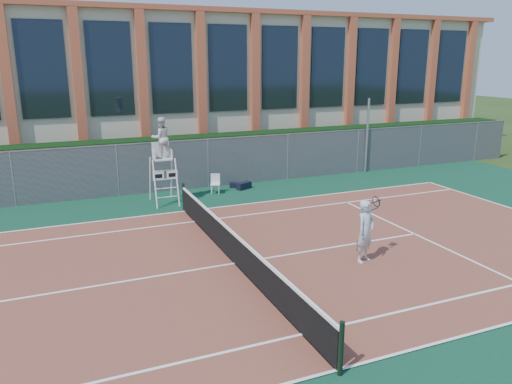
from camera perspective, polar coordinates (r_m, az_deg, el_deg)
name	(u,v)px	position (r m, az deg, el deg)	size (l,w,h in m)	color
ground	(235,264)	(14.40, -2.45, -8.26)	(120.00, 120.00, 0.00)	#233814
apron	(223,252)	(15.27, -3.77, -6.87)	(36.00, 20.00, 0.01)	#0D3B2D
tennis_court	(235,264)	(14.39, -2.45, -8.19)	(23.77, 10.97, 0.02)	brown
tennis_net	(234,247)	(14.20, -2.48, -6.27)	(0.10, 11.30, 1.10)	black
fence	(164,167)	(22.19, -10.43, 2.81)	(40.00, 0.06, 2.20)	#595E60
hedge	(159,162)	(23.34, -11.07, 3.37)	(40.00, 1.40, 2.20)	black
building	(127,86)	(30.75, -14.51, 11.64)	(45.00, 10.60, 8.22)	beige
steel_pole	(367,136)	(26.18, 12.57, 6.29)	(0.12, 0.12, 3.78)	#9EA0A5
umpire_chair	(161,140)	(20.14, -10.77, 5.83)	(0.98, 1.51, 3.52)	white
plastic_chair	(215,182)	(21.73, -4.68, 1.15)	(0.51, 0.52, 0.85)	silver
sports_bag_near	(244,186)	(22.43, -1.39, 0.73)	(0.72, 0.29, 0.31)	black
sports_bag_far	(236,185)	(22.71, -2.27, 0.81)	(0.60, 0.26, 0.24)	black
tennis_player	(366,231)	(14.54, 12.41, -4.39)	(1.06, 0.78, 1.82)	#AEC5D1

